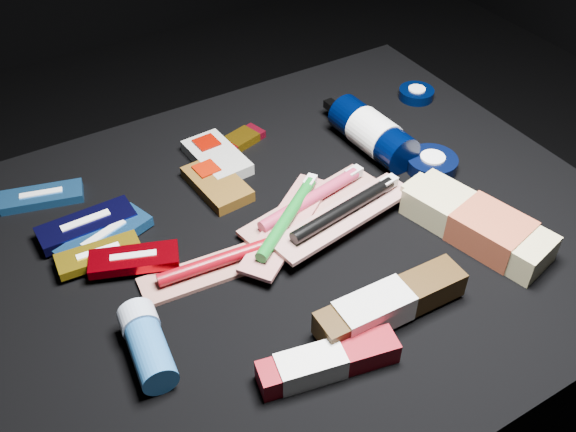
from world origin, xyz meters
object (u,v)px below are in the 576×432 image
bodywash_bottle (479,226)px  toothpaste_carton_red (322,364)px  lotion_bottle (372,133)px  deodorant_stick (147,344)px

bodywash_bottle → toothpaste_carton_red: bodywash_bottle is taller
lotion_bottle → toothpaste_carton_red: bearing=-136.5°
toothpaste_carton_red → lotion_bottle: bearing=58.3°
lotion_bottle → bodywash_bottle: bearing=-92.3°
lotion_bottle → deodorant_stick: 0.52m
lotion_bottle → deodorant_stick: size_ratio=1.79×
lotion_bottle → deodorant_stick: lotion_bottle is taller
bodywash_bottle → deodorant_stick: 0.49m
lotion_bottle → bodywash_bottle: (0.00, -0.25, -0.01)m
deodorant_stick → toothpaste_carton_red: deodorant_stick is taller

